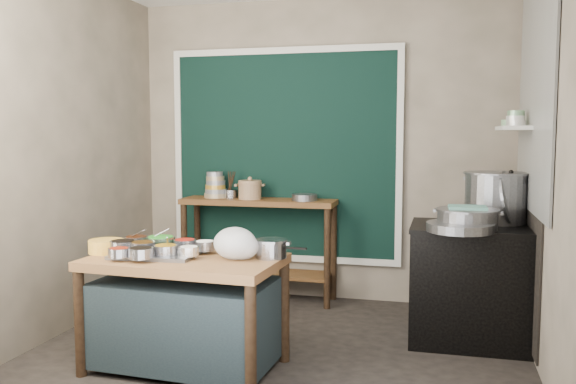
% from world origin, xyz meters
% --- Properties ---
extents(floor, '(3.50, 3.00, 0.02)m').
position_xyz_m(floor, '(0.00, 0.00, -0.01)').
color(floor, '#2F2823').
rests_on(floor, ground).
extents(back_wall, '(3.50, 0.02, 2.80)m').
position_xyz_m(back_wall, '(0.00, 1.51, 1.40)').
color(back_wall, gray).
rests_on(back_wall, floor).
extents(left_wall, '(0.02, 3.00, 2.80)m').
position_xyz_m(left_wall, '(-1.76, 0.00, 1.40)').
color(left_wall, gray).
rests_on(left_wall, floor).
extents(right_wall, '(0.02, 3.00, 2.80)m').
position_xyz_m(right_wall, '(1.76, 0.00, 1.40)').
color(right_wall, gray).
rests_on(right_wall, floor).
extents(curtain_panel, '(2.10, 0.02, 1.90)m').
position_xyz_m(curtain_panel, '(-0.35, 1.47, 1.35)').
color(curtain_panel, black).
rests_on(curtain_panel, back_wall).
extents(curtain_frame, '(2.22, 0.03, 2.02)m').
position_xyz_m(curtain_frame, '(-0.35, 1.46, 1.35)').
color(curtain_frame, beige).
rests_on(curtain_frame, back_wall).
extents(tile_panel, '(0.02, 1.70, 1.70)m').
position_xyz_m(tile_panel, '(1.74, 0.55, 1.85)').
color(tile_panel, '#B2B2AA').
rests_on(tile_panel, right_wall).
extents(soot_patch, '(0.01, 1.30, 1.30)m').
position_xyz_m(soot_patch, '(1.74, 0.65, 0.70)').
color(soot_patch, black).
rests_on(soot_patch, right_wall).
extents(wall_shelf, '(0.22, 0.70, 0.03)m').
position_xyz_m(wall_shelf, '(1.63, 0.85, 1.60)').
color(wall_shelf, beige).
rests_on(wall_shelf, right_wall).
extents(prep_table, '(1.29, 0.79, 0.75)m').
position_xyz_m(prep_table, '(-0.51, -0.48, 0.38)').
color(prep_table, brown).
rests_on(prep_table, floor).
extents(back_counter, '(1.45, 0.40, 0.95)m').
position_xyz_m(back_counter, '(-0.55, 1.28, 0.47)').
color(back_counter, brown).
rests_on(back_counter, floor).
extents(stove_block, '(0.90, 0.68, 0.85)m').
position_xyz_m(stove_block, '(1.35, 0.55, 0.42)').
color(stove_block, black).
rests_on(stove_block, floor).
extents(stove_top, '(0.92, 0.69, 0.03)m').
position_xyz_m(stove_top, '(1.35, 0.55, 0.86)').
color(stove_top, black).
rests_on(stove_top, stove_block).
extents(condiment_tray, '(0.57, 0.42, 0.02)m').
position_xyz_m(condiment_tray, '(-0.72, -0.48, 0.76)').
color(condiment_tray, gray).
rests_on(condiment_tray, prep_table).
extents(condiment_bowls, '(0.68, 0.52, 0.08)m').
position_xyz_m(condiment_bowls, '(-0.74, -0.46, 0.81)').
color(condiment_bowls, silver).
rests_on(condiment_bowls, condiment_tray).
extents(yellow_basin, '(0.29, 0.29, 0.09)m').
position_xyz_m(yellow_basin, '(-1.10, -0.47, 0.79)').
color(yellow_basin, gold).
rests_on(yellow_basin, prep_table).
extents(saucepan, '(0.23, 0.23, 0.12)m').
position_xyz_m(saucepan, '(0.04, -0.35, 0.81)').
color(saucepan, gray).
rests_on(saucepan, prep_table).
extents(plastic_bag_a, '(0.34, 0.31, 0.21)m').
position_xyz_m(plastic_bag_a, '(-0.17, -0.46, 0.86)').
color(plastic_bag_a, white).
rests_on(plastic_bag_a, prep_table).
extents(plastic_bag_b, '(0.27, 0.24, 0.17)m').
position_xyz_m(plastic_bag_b, '(-0.13, -0.45, 0.84)').
color(plastic_bag_b, white).
rests_on(plastic_bag_b, prep_table).
extents(bowl_stack, '(0.22, 0.22, 0.25)m').
position_xyz_m(bowl_stack, '(-0.98, 1.30, 1.06)').
color(bowl_stack, tan).
rests_on(bowl_stack, back_counter).
extents(utensil_cup, '(0.17, 0.17, 0.08)m').
position_xyz_m(utensil_cup, '(-0.83, 1.30, 0.99)').
color(utensil_cup, gray).
rests_on(utensil_cup, back_counter).
extents(ceramic_crock, '(0.29, 0.29, 0.15)m').
position_xyz_m(ceramic_crock, '(-0.63, 1.26, 1.03)').
color(ceramic_crock, '#977252').
rests_on(ceramic_crock, back_counter).
extents(wide_bowl, '(0.28, 0.28, 0.06)m').
position_xyz_m(wide_bowl, '(-0.10, 1.26, 0.98)').
color(wide_bowl, gray).
rests_on(wide_bowl, back_counter).
extents(stock_pot, '(0.65, 0.65, 0.39)m').
position_xyz_m(stock_pot, '(1.51, 0.76, 1.07)').
color(stock_pot, gray).
rests_on(stock_pot, stove_top).
extents(pot_lid, '(0.21, 0.43, 0.41)m').
position_xyz_m(pot_lid, '(1.58, 0.65, 1.08)').
color(pot_lid, gray).
rests_on(pot_lid, stove_top).
extents(steamer, '(0.50, 0.50, 0.15)m').
position_xyz_m(steamer, '(1.29, 0.35, 0.95)').
color(steamer, gray).
rests_on(steamer, stove_top).
extents(green_cloth, '(0.27, 0.21, 0.02)m').
position_xyz_m(green_cloth, '(1.29, 0.35, 1.04)').
color(green_cloth, '#5F9988').
rests_on(green_cloth, steamer).
extents(shallow_pan, '(0.54, 0.54, 0.06)m').
position_xyz_m(shallow_pan, '(1.24, 0.23, 0.91)').
color(shallow_pan, gray).
rests_on(shallow_pan, stove_top).
extents(shelf_bowl_stack, '(0.14, 0.14, 0.11)m').
position_xyz_m(shelf_bowl_stack, '(1.63, 0.75, 1.67)').
color(shelf_bowl_stack, silver).
rests_on(shelf_bowl_stack, wall_shelf).
extents(shelf_bowl_green, '(0.17, 0.17, 0.05)m').
position_xyz_m(shelf_bowl_green, '(1.63, 1.06, 1.64)').
color(shelf_bowl_green, gray).
rests_on(shelf_bowl_green, wall_shelf).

